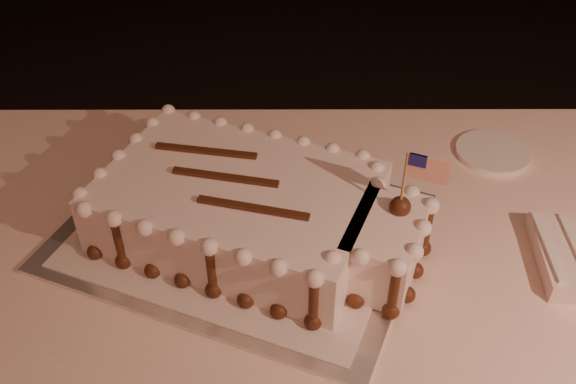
{
  "coord_description": "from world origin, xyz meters",
  "views": [
    {
      "loc": [
        -0.16,
        -0.17,
        1.49
      ],
      "look_at": [
        -0.16,
        0.61,
        0.84
      ],
      "focal_mm": 40.0,
      "sensor_mm": 36.0,
      "label": 1
    }
  ],
  "objects_px": {
    "banquet_table": "(368,372)",
    "side_plate": "(493,152)",
    "sheet_cake": "(256,211)",
    "cake_board": "(240,232)"
  },
  "relations": [
    {
      "from": "banquet_table",
      "to": "side_plate",
      "type": "height_order",
      "value": "side_plate"
    },
    {
      "from": "sheet_cake",
      "to": "cake_board",
      "type": "bearing_deg",
      "value": 157.87
    },
    {
      "from": "sheet_cake",
      "to": "banquet_table",
      "type": "bearing_deg",
      "value": -0.97
    },
    {
      "from": "banquet_table",
      "to": "sheet_cake",
      "type": "height_order",
      "value": "sheet_cake"
    },
    {
      "from": "cake_board",
      "to": "side_plate",
      "type": "height_order",
      "value": "side_plate"
    },
    {
      "from": "cake_board",
      "to": "sheet_cake",
      "type": "xyz_separation_m",
      "value": [
        0.03,
        -0.01,
        0.06
      ]
    },
    {
      "from": "cake_board",
      "to": "sheet_cake",
      "type": "height_order",
      "value": "sheet_cake"
    },
    {
      "from": "cake_board",
      "to": "side_plate",
      "type": "distance_m",
      "value": 0.53
    },
    {
      "from": "banquet_table",
      "to": "cake_board",
      "type": "height_order",
      "value": "cake_board"
    },
    {
      "from": "banquet_table",
      "to": "side_plate",
      "type": "relative_size",
      "value": 16.78
    }
  ]
}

